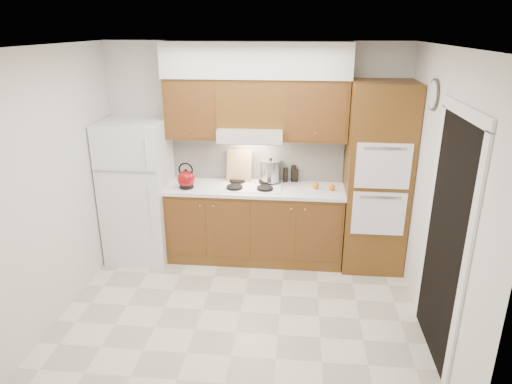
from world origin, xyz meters
TOP-DOWN VIEW (x-y plane):
  - floor at (0.00, 0.00)m, footprint 3.60×3.60m
  - ceiling at (0.00, 0.00)m, footprint 3.60×3.60m
  - wall_back at (0.00, 1.50)m, footprint 3.60×0.02m
  - wall_left at (-1.80, 0.00)m, footprint 0.02×3.00m
  - wall_right at (1.80, 0.00)m, footprint 0.02×3.00m
  - fridge at (-1.41, 1.14)m, footprint 0.75×0.72m
  - base_cabinets at (0.02, 1.20)m, footprint 2.11×0.60m
  - countertop at (0.03, 1.19)m, footprint 2.13×0.62m
  - backsplash at (0.02, 1.49)m, footprint 2.11×0.03m
  - oven_cabinet at (1.44, 1.18)m, footprint 0.70×0.65m
  - upper_cab_left at (-0.71, 1.33)m, footprint 0.63×0.33m
  - upper_cab_right at (0.72, 1.33)m, footprint 0.73×0.33m
  - range_hood at (-0.02, 1.27)m, footprint 0.75×0.45m
  - upper_cab_over_hood at (-0.02, 1.33)m, footprint 0.75×0.33m
  - soffit at (0.03, 1.32)m, footprint 2.13×0.36m
  - cooktop at (-0.02, 1.21)m, footprint 0.74×0.50m
  - doorway at (1.79, -0.35)m, footprint 0.02×0.90m
  - wall_clock at (1.79, 0.55)m, footprint 0.02×0.30m
  - kettle at (-0.78, 1.07)m, footprint 0.21×0.21m
  - cutting_board at (-0.19, 1.37)m, footprint 0.31×0.12m
  - stock_pot at (0.20, 1.36)m, footprint 0.29×0.29m
  - condiment_a at (0.48, 1.45)m, footprint 0.07×0.07m
  - condiment_b at (0.38, 1.42)m, footprint 0.07×0.07m
  - condiment_c at (0.51, 1.45)m, footprint 0.07×0.07m
  - orange_near at (0.94, 1.16)m, footprint 0.09×0.09m
  - orange_far at (0.74, 1.21)m, footprint 0.10×0.10m

SIDE VIEW (x-z plane):
  - floor at x=0.00m, z-range 0.00..0.00m
  - base_cabinets at x=0.02m, z-range 0.00..0.90m
  - fridge at x=-1.41m, z-range 0.00..1.72m
  - countertop at x=0.03m, z-range 0.90..0.94m
  - cooktop at x=-0.02m, z-range 0.94..0.95m
  - orange_near at x=0.94m, z-range 0.94..1.02m
  - orange_far at x=0.74m, z-range 0.94..1.02m
  - condiment_c at x=0.51m, z-range 0.94..1.10m
  - condiment_b at x=0.38m, z-range 0.94..1.12m
  - condiment_a at x=0.48m, z-range 0.94..1.15m
  - doorway at x=1.79m, z-range 0.00..2.10m
  - kettle at x=-0.78m, z-range 0.95..1.16m
  - stock_pot at x=0.20m, z-range 0.97..1.22m
  - oven_cabinet at x=1.44m, z-range 0.00..2.20m
  - cutting_board at x=-0.19m, z-range 0.94..1.34m
  - backsplash at x=0.02m, z-range 0.94..1.50m
  - wall_back at x=0.00m, z-range 0.00..2.60m
  - wall_left at x=-1.80m, z-range 0.00..2.60m
  - wall_right at x=1.80m, z-range 0.00..2.60m
  - range_hood at x=-0.02m, z-range 1.50..1.65m
  - upper_cab_left at x=-0.71m, z-range 1.50..2.20m
  - upper_cab_right at x=0.72m, z-range 1.50..2.20m
  - upper_cab_over_hood at x=-0.02m, z-range 1.65..2.20m
  - wall_clock at x=1.79m, z-range 2.00..2.30m
  - soffit at x=0.03m, z-range 2.20..2.60m
  - ceiling at x=0.00m, z-range 2.60..2.60m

